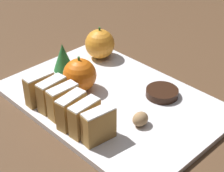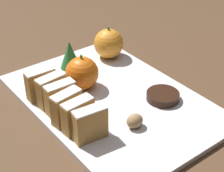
% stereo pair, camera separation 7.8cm
% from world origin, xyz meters
% --- Properties ---
extents(ground_plane, '(6.00, 6.00, 0.00)m').
position_xyz_m(ground_plane, '(0.00, 0.00, 0.00)').
color(ground_plane, '#513823').
extents(serving_platter, '(0.31, 0.46, 0.01)m').
position_xyz_m(serving_platter, '(0.00, 0.00, 0.01)').
color(serving_platter, white).
rests_on(serving_platter, ground_plane).
extents(stollen_slice_front, '(0.06, 0.03, 0.07)m').
position_xyz_m(stollen_slice_front, '(-0.11, -0.08, 0.04)').
color(stollen_slice_front, '#B28442').
rests_on(stollen_slice_front, serving_platter).
extents(stollen_slice_second, '(0.06, 0.03, 0.07)m').
position_xyz_m(stollen_slice_second, '(-0.11, -0.04, 0.04)').
color(stollen_slice_second, '#B28442').
rests_on(stollen_slice_second, serving_platter).
extents(stollen_slice_third, '(0.06, 0.03, 0.07)m').
position_xyz_m(stollen_slice_third, '(-0.12, -0.01, 0.04)').
color(stollen_slice_third, '#B28442').
rests_on(stollen_slice_third, serving_platter).
extents(stollen_slice_fourth, '(0.06, 0.03, 0.07)m').
position_xyz_m(stollen_slice_fourth, '(-0.11, 0.02, 0.04)').
color(stollen_slice_fourth, '#B28442').
rests_on(stollen_slice_fourth, serving_platter).
extents(stollen_slice_fifth, '(0.06, 0.03, 0.07)m').
position_xyz_m(stollen_slice_fifth, '(-0.11, 0.06, 0.04)').
color(stollen_slice_fifth, '#B28442').
rests_on(stollen_slice_fifth, serving_platter).
extents(stollen_slice_sixth, '(0.06, 0.03, 0.07)m').
position_xyz_m(stollen_slice_sixth, '(-0.12, 0.09, 0.04)').
color(stollen_slice_sixth, '#B28442').
rests_on(stollen_slice_sixth, serving_platter).
extents(orange_near, '(0.07, 0.07, 0.08)m').
position_xyz_m(orange_near, '(0.10, 0.15, 0.05)').
color(orange_near, orange).
rests_on(orange_near, serving_platter).
extents(orange_far, '(0.07, 0.07, 0.08)m').
position_xyz_m(orange_far, '(-0.03, 0.07, 0.05)').
color(orange_far, orange).
rests_on(orange_far, serving_platter).
extents(walnut, '(0.03, 0.03, 0.03)m').
position_xyz_m(walnut, '(-0.02, -0.10, 0.03)').
color(walnut, '#9E7A51').
rests_on(walnut, serving_platter).
extents(chocolate_cookie, '(0.07, 0.07, 0.02)m').
position_xyz_m(chocolate_cookie, '(0.08, -0.07, 0.02)').
color(chocolate_cookie, black).
rests_on(chocolate_cookie, serving_platter).
extents(evergreen_sprig, '(0.05, 0.05, 0.07)m').
position_xyz_m(evergreen_sprig, '(-0.00, 0.16, 0.05)').
color(evergreen_sprig, '#23662D').
rests_on(evergreen_sprig, serving_platter).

